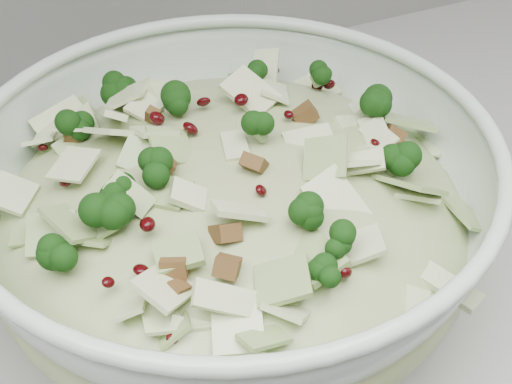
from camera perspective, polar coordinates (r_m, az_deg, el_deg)
mixing_bowl at (r=0.55m, az=-1.92°, el=-2.04°), size 0.46×0.46×0.16m
salad at (r=0.53m, az=-1.98°, el=-0.02°), size 0.39×0.39×0.16m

